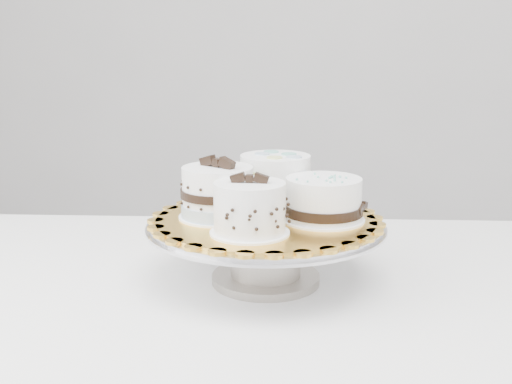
% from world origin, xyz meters
% --- Properties ---
extents(table, '(1.22, 0.90, 0.75)m').
position_xyz_m(table, '(-0.13, 0.03, 0.66)').
color(table, white).
rests_on(table, floor).
extents(cake_stand, '(0.35, 0.35, 0.09)m').
position_xyz_m(cake_stand, '(-0.08, 0.06, 0.81)').
color(cake_stand, gray).
rests_on(cake_stand, table).
extents(cake_board, '(0.33, 0.33, 0.00)m').
position_xyz_m(cake_board, '(-0.08, 0.06, 0.85)').
color(cake_board, gold).
rests_on(cake_board, cake_stand).
extents(cake_swirl, '(0.11, 0.11, 0.09)m').
position_xyz_m(cake_swirl, '(-0.09, -0.02, 0.88)').
color(cake_swirl, white).
rests_on(cake_swirl, cake_board).
extents(cake_banded, '(0.14, 0.14, 0.09)m').
position_xyz_m(cake_banded, '(-0.15, 0.05, 0.88)').
color(cake_banded, white).
rests_on(cake_banded, cake_board).
extents(cake_dots, '(0.13, 0.13, 0.08)m').
position_xyz_m(cake_dots, '(-0.08, 0.14, 0.89)').
color(cake_dots, white).
rests_on(cake_dots, cake_board).
extents(cake_ribbon, '(0.13, 0.13, 0.07)m').
position_xyz_m(cake_ribbon, '(0.00, 0.06, 0.88)').
color(cake_ribbon, white).
rests_on(cake_ribbon, cake_board).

